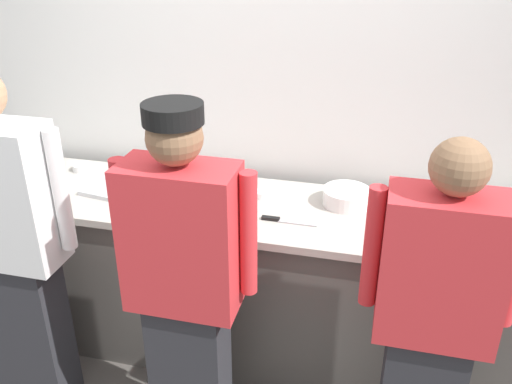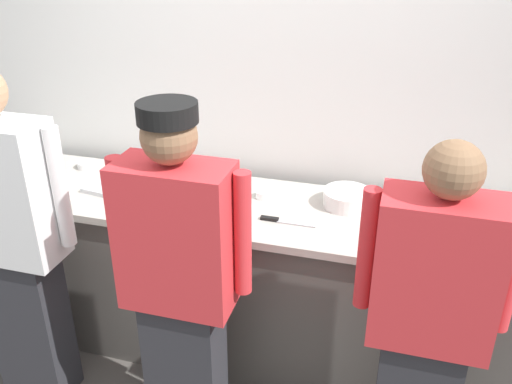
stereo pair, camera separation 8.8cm
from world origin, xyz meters
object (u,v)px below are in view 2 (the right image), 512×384
at_px(mixing_bowl_steel, 463,225).
at_px(ramekin_red_sauce, 264,194).
at_px(ramekin_orange_sauce, 60,194).
at_px(plate_stack_front, 347,198).
at_px(deli_cup, 34,169).
at_px(ramekin_green_sauce, 87,164).
at_px(chef_near_left, 12,239).
at_px(plate_stack_rear, 225,197).
at_px(chefs_knife, 283,221).
at_px(chef_far_right, 427,322).
at_px(sheet_tray, 133,187).
at_px(chef_center, 180,282).

height_order(mixing_bowl_steel, ramekin_red_sauce, mixing_bowl_steel).
bearing_deg(ramekin_orange_sauce, plate_stack_front, 12.76).
bearing_deg(deli_cup, ramekin_orange_sauce, -33.33).
distance_m(ramekin_green_sauce, ramekin_red_sauce, 1.12).
bearing_deg(chef_near_left, plate_stack_rear, 35.59).
relative_size(deli_cup, chefs_knife, 0.36).
distance_m(chef_far_right, ramekin_red_sauce, 1.10).
distance_m(chef_near_left, plate_stack_front, 1.63).
relative_size(chef_far_right, ramekin_red_sauce, 19.05).
relative_size(plate_stack_rear, ramekin_green_sauce, 2.28).
distance_m(ramekin_red_sauce, deli_cup, 1.34).
bearing_deg(ramekin_red_sauce, sheet_tray, -172.65).
height_order(chef_far_right, plate_stack_front, chef_far_right).
bearing_deg(plate_stack_rear, ramekin_orange_sauce, -166.86).
relative_size(chef_center, ramekin_red_sauce, 19.88).
height_order(mixing_bowl_steel, ramekin_green_sauce, mixing_bowl_steel).
bearing_deg(deli_cup, mixing_bowl_steel, -0.94).
relative_size(chef_near_left, chef_far_right, 1.08).
height_order(sheet_tray, ramekin_red_sauce, ramekin_red_sauce).
distance_m(chef_far_right, chefs_knife, 0.84).
bearing_deg(sheet_tray, ramekin_orange_sauce, -146.53).
height_order(chef_far_right, ramekin_green_sauce, chef_far_right).
relative_size(chef_center, ramekin_green_sauce, 15.39).
bearing_deg(plate_stack_front, sheet_tray, -173.86).
height_order(sheet_tray, ramekin_green_sauce, ramekin_green_sauce).
bearing_deg(plate_stack_front, ramekin_green_sauce, 177.69).
relative_size(chef_far_right, chefs_knife, 5.82).
xyz_separation_m(chef_center, plate_stack_rear, (-0.03, 0.67, 0.07)).
xyz_separation_m(chef_center, mixing_bowl_steel, (1.14, 0.63, 0.11)).
relative_size(plate_stack_rear, ramekin_red_sauce, 2.95).
height_order(chef_near_left, chefs_knife, chef_near_left).
relative_size(chef_far_right, plate_stack_rear, 6.46).
height_order(plate_stack_front, ramekin_green_sauce, plate_stack_front).
relative_size(chef_far_right, sheet_tray, 3.51).
height_order(chef_center, ramekin_orange_sauce, chef_center).
height_order(chef_far_right, deli_cup, chef_far_right).
bearing_deg(chef_far_right, chef_near_left, -179.59).
height_order(mixing_bowl_steel, sheet_tray, mixing_bowl_steel).
distance_m(chef_center, mixing_bowl_steel, 1.31).
bearing_deg(chef_near_left, mixing_bowl_steel, 15.68).
relative_size(mixing_bowl_steel, ramekin_orange_sauce, 3.64).
bearing_deg(chef_near_left, ramekin_red_sauce, 34.55).
height_order(chef_far_right, mixing_bowl_steel, chef_far_right).
bearing_deg(plate_stack_front, chefs_knife, -136.46).
bearing_deg(ramekin_orange_sauce, ramekin_red_sauce, 16.24).
bearing_deg(sheet_tray, ramekin_green_sauce, 154.99).
height_order(ramekin_red_sauce, ramekin_orange_sauce, ramekin_orange_sauce).
distance_m(chef_near_left, ramekin_green_sauce, 0.81).
bearing_deg(plate_stack_front, chef_far_right, -60.00).
distance_m(plate_stack_front, ramekin_green_sauce, 1.55).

